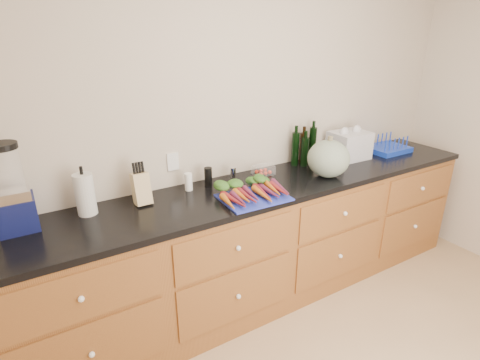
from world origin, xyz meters
TOP-DOWN VIEW (x-y plane):
  - wall_back at (0.00, 1.62)m, footprint 4.10×0.05m
  - cabinets at (0.00, 1.30)m, footprint 3.60×0.64m
  - countertop at (0.00, 1.30)m, footprint 3.64×0.62m
  - cutting_board at (-0.24, 1.14)m, footprint 0.43×0.33m
  - carrots at (-0.24, 1.18)m, footprint 0.44×0.33m
  - squash at (0.45, 1.19)m, footprint 0.31×0.31m
  - blender_appliance at (-1.55, 1.46)m, footprint 0.19×0.19m
  - paper_towel at (-1.20, 1.46)m, footprint 0.11×0.11m
  - knife_block at (-0.87, 1.44)m, footprint 0.10×0.10m
  - grinder_salt at (-0.54, 1.48)m, footprint 0.05×0.05m
  - grinder_pepper at (-0.39, 1.48)m, footprint 0.05×0.05m
  - canister_chrome at (-0.20, 1.48)m, footprint 0.04×0.04m
  - tomato_box at (0.06, 1.47)m, footprint 0.15×0.12m
  - bottles at (0.48, 1.51)m, footprint 0.24×0.12m
  - grocery_bag at (0.90, 1.42)m, footprint 0.32×0.26m
  - dish_rack at (1.35, 1.38)m, footprint 0.36×0.28m

SIDE VIEW (x-z plane):
  - cabinets at x=0.00m, z-range 0.00..0.90m
  - countertop at x=0.00m, z-range 0.90..0.94m
  - cutting_board at x=-0.24m, z-range 0.94..0.95m
  - tomato_box at x=0.06m, z-range 0.94..1.01m
  - dish_rack at x=1.35m, z-range 0.91..1.05m
  - carrots at x=-0.24m, z-range 0.95..1.01m
  - canister_chrome at x=-0.20m, z-range 0.94..1.04m
  - grinder_salt at x=-0.54m, z-range 0.94..1.06m
  - grinder_pepper at x=-0.39m, z-range 0.94..1.07m
  - knife_block at x=-0.87m, z-range 0.94..1.14m
  - grocery_bag at x=0.90m, z-range 0.94..1.17m
  - paper_towel at x=-1.20m, z-range 0.94..1.19m
  - bottles at x=0.48m, z-range 0.93..1.21m
  - squash at x=0.45m, z-range 0.94..1.22m
  - blender_appliance at x=-1.55m, z-range 0.91..1.39m
  - wall_back at x=0.00m, z-range 0.00..2.60m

